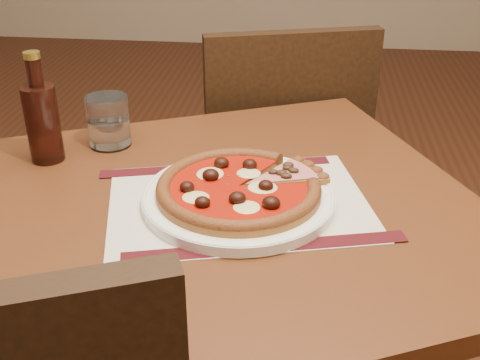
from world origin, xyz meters
name	(u,v)px	position (x,y,z in m)	size (l,w,h in m)	color
table	(239,250)	(0.59, -0.71, 0.65)	(1.06, 1.06, 0.75)	#552A14
chair_far	(279,161)	(0.63, -0.09, 0.52)	(0.54, 0.54, 0.91)	black
placemat	(239,203)	(0.59, -0.72, 0.75)	(0.43, 0.31, 0.00)	beige
plate	(239,198)	(0.59, -0.72, 0.76)	(0.32, 0.32, 0.02)	white
pizza	(238,188)	(0.59, -0.72, 0.78)	(0.28, 0.28, 0.04)	#A26027
ham_slice	(288,173)	(0.67, -0.65, 0.78)	(0.14, 0.12, 0.02)	#A26027
water_glass	(108,121)	(0.30, -0.52, 0.80)	(0.08, 0.08, 0.10)	white
bottle	(42,119)	(0.20, -0.60, 0.83)	(0.06, 0.06, 0.21)	#34130D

